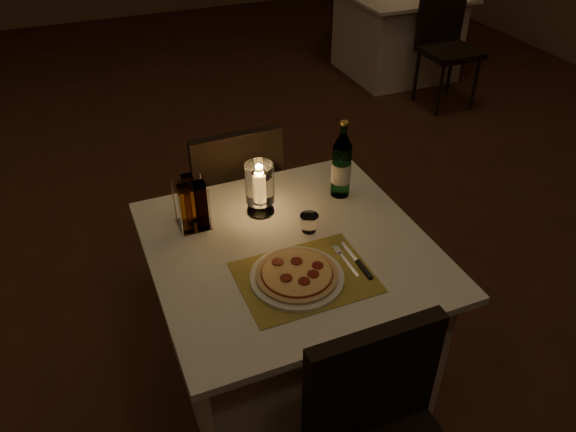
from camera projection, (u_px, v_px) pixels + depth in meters
name	position (u px, v px, depth m)	size (l,w,h in m)	color
floor	(249.00, 272.00, 3.06)	(8.00, 10.00, 0.02)	#4A2617
main_table	(290.00, 316.00, 2.26)	(1.00, 1.00, 0.74)	white
chair_far	(233.00, 190.00, 2.70)	(0.42, 0.42, 0.90)	black
placemat	(305.00, 277.00, 1.91)	(0.45, 0.34, 0.00)	#AB953B
plate	(297.00, 277.00, 1.89)	(0.32, 0.32, 0.01)	white
pizza	(297.00, 274.00, 1.88)	(0.28, 0.28, 0.02)	#D8B77F
fork	(344.00, 258.00, 1.98)	(0.02, 0.18, 0.00)	silver
knife	(361.00, 266.00, 1.95)	(0.02, 0.22, 0.01)	black
tumbler	(309.00, 223.00, 2.10)	(0.07, 0.07, 0.07)	white
water_bottle	(341.00, 166.00, 2.25)	(0.08, 0.08, 0.33)	#5BAA6E
hurricane_candle	(260.00, 185.00, 2.15)	(0.11, 0.11, 0.22)	white
cruet_caddy	(192.00, 206.00, 2.09)	(0.12, 0.12, 0.21)	white
neighbor_table_right	(396.00, 33.00, 5.17)	(1.00, 1.00, 0.74)	white
neighbor_chair_ra	(445.00, 38.00, 4.53)	(0.42, 0.42, 0.90)	black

